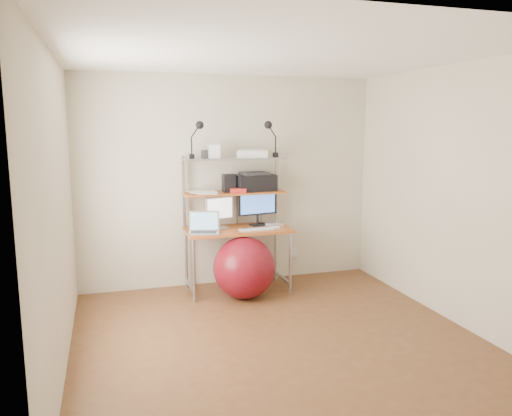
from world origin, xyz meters
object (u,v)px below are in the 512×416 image
Objects in this scene: monitor_black at (258,204)px; exercise_ball at (244,268)px; monitor_silver at (220,210)px; laptop at (204,228)px; printer at (254,182)px.

exercise_ball is at bearing -135.13° from monitor_black.
laptop is (-0.22, -0.19, -0.16)m from monitor_silver.
monitor_silver reaches higher than exercise_ball.
exercise_ball is at bearing -125.67° from printer.
monitor_black is (0.47, 0.04, 0.05)m from monitor_silver.
laptop is 0.79× the size of printer.
monitor_silver is 1.00× the size of laptop.
monitor_black is 0.81m from exercise_ball.
exercise_ball is at bearing -78.30° from monitor_silver.
monitor_black reaches higher than monitor_silver.
monitor_black is 0.73× the size of exercise_ball.
exercise_ball is (0.19, -0.36, -0.60)m from monitor_silver.
laptop is at bearing -163.45° from printer.
monitor_silver is 0.73m from exercise_ball.
monitor_silver is 0.47m from monitor_black.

